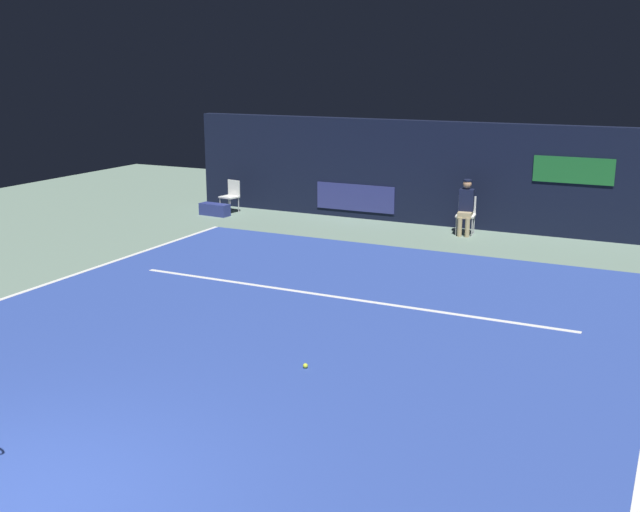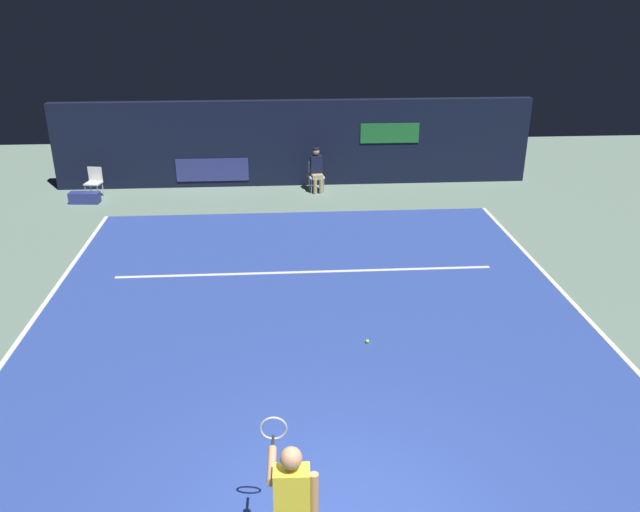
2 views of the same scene
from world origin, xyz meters
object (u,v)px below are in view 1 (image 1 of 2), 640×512
Objects in this scene: tennis_ball at (305,366)px; equipment_bag at (215,210)px; line_judge_on_chair at (466,206)px; courtside_chair_near at (231,194)px.

tennis_ball is 0.08× the size of equipment_bag.
tennis_ball is at bearing -87.94° from line_judge_on_chair.
line_judge_on_chair is at bearing 0.99° from courtside_chair_near.
tennis_ball is at bearing -52.34° from courtside_chair_near.
courtside_chair_near is 11.20m from tennis_ball.
equipment_bag is (-0.17, -0.55, -0.34)m from courtside_chair_near.
line_judge_on_chair is 6.75m from equipment_bag.
line_judge_on_chair is at bearing 92.06° from tennis_ball.
line_judge_on_chair is at bearing 10.02° from equipment_bag.
courtside_chair_near is 12.94× the size of tennis_ball.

